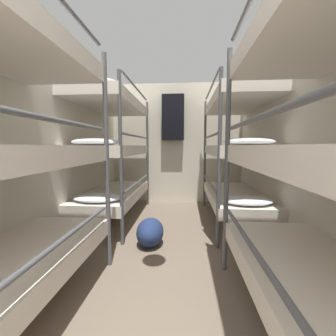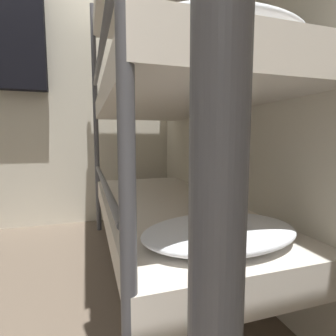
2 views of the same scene
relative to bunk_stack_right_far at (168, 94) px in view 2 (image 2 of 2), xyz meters
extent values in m
cube|color=beige|center=(-0.93, 1.31, 0.10)|extent=(2.75, 0.06, 2.43)
cylinder|color=#4C4C51|center=(-0.37, -0.86, -0.11)|extent=(0.04, 0.04, 2.01)
cylinder|color=#4C4C51|center=(-0.37, 0.99, -0.11)|extent=(0.04, 0.04, 2.01)
cube|color=silver|center=(0.01, 0.07, -0.72)|extent=(0.76, 1.89, 0.14)
ellipsoid|color=white|center=(0.01, -0.64, -0.61)|extent=(0.61, 0.40, 0.09)
cylinder|color=#4C4C51|center=(-0.37, 0.07, -0.51)|extent=(0.03, 1.61, 0.03)
cube|color=silver|center=(0.01, 0.07, -0.01)|extent=(0.76, 1.89, 0.14)
ellipsoid|color=white|center=(0.01, -0.64, 0.11)|extent=(0.61, 0.40, 0.09)
cylinder|color=#4C4C51|center=(-0.37, 0.07, 0.20)|extent=(0.03, 1.61, 0.03)
cube|color=black|center=(-1.00, 1.16, 0.62)|extent=(0.44, 0.12, 0.90)
camera|label=1|loc=(-0.75, -3.38, 0.06)|focal=24.00mm
camera|label=2|loc=(-0.47, -1.49, -0.25)|focal=28.00mm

